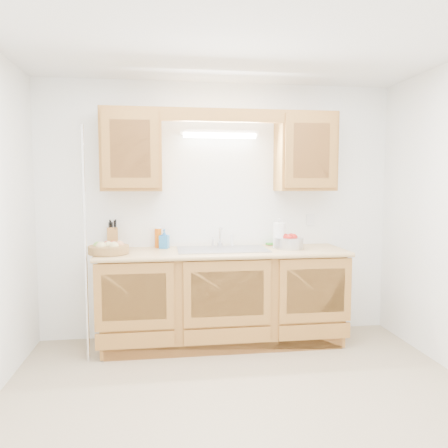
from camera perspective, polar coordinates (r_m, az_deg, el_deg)
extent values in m
plane|color=tan|center=(3.24, 2.94, -22.63)|extent=(3.50, 3.50, 0.00)
plane|color=white|center=(3.03, 3.18, 24.22)|extent=(3.50, 3.50, 0.00)
cube|color=white|center=(4.36, -0.69, 1.74)|extent=(3.50, 0.02, 2.50)
cube|color=white|center=(1.44, 14.46, -5.34)|extent=(3.50, 0.02, 2.50)
cube|color=#A97531|center=(4.19, -0.16, -9.63)|extent=(2.20, 0.60, 0.86)
cube|color=tan|center=(4.08, -0.13, -3.71)|extent=(2.30, 0.63, 0.04)
cube|color=#A97531|center=(4.17, -11.95, 9.39)|extent=(0.55, 0.33, 0.75)
cube|color=#A97531|center=(4.38, 10.55, 9.20)|extent=(0.55, 0.33, 0.75)
cube|color=#A97531|center=(4.09, -0.14, 14.03)|extent=(2.20, 0.05, 0.12)
cylinder|color=white|center=(4.27, -0.53, 11.48)|extent=(0.70, 0.05, 0.05)
cube|color=white|center=(4.31, -0.58, 11.83)|extent=(0.76, 0.06, 0.05)
cube|color=#9E9EA3|center=(4.10, -0.17, -3.35)|extent=(0.84, 0.46, 0.01)
cube|color=#9E9EA3|center=(4.09, -3.09, -4.55)|extent=(0.39, 0.40, 0.16)
cube|color=#9E9EA3|center=(4.15, 2.72, -4.42)|extent=(0.39, 0.40, 0.16)
cylinder|color=silver|center=(4.29, -0.53, -2.73)|extent=(0.06, 0.06, 0.04)
cylinder|color=silver|center=(4.28, -0.53, -1.67)|extent=(0.02, 0.02, 0.16)
cylinder|color=silver|center=(4.22, -0.44, -0.54)|extent=(0.02, 0.12, 0.02)
cylinder|color=white|center=(4.31, 1.06, -2.17)|extent=(0.03, 0.03, 0.12)
cylinder|color=silver|center=(3.84, -17.67, -2.71)|extent=(0.03, 0.03, 2.00)
cube|color=white|center=(4.57, 11.22, 0.55)|extent=(0.08, 0.01, 0.12)
cylinder|color=#AA7944|center=(3.98, -14.83, -3.24)|extent=(0.47, 0.47, 0.07)
sphere|color=#D8C67F|center=(3.95, -15.76, -2.87)|extent=(0.09, 0.09, 0.09)
sphere|color=#D8C67F|center=(3.93, -14.21, -2.88)|extent=(0.09, 0.09, 0.09)
sphere|color=tan|center=(4.01, -13.51, -2.72)|extent=(0.08, 0.08, 0.08)
sphere|color=red|center=(4.04, -15.01, -2.70)|extent=(0.08, 0.08, 0.08)
sphere|color=#72A53F|center=(4.02, -16.18, -2.77)|extent=(0.08, 0.08, 0.08)
sphere|color=#D8C67F|center=(3.97, -14.85, -2.81)|extent=(0.09, 0.09, 0.09)
sphere|color=red|center=(4.06, -14.27, -2.66)|extent=(0.07, 0.07, 0.07)
cube|color=#A97531|center=(4.28, -14.34, -1.86)|extent=(0.11, 0.17, 0.22)
cylinder|color=black|center=(4.26, -14.76, -0.34)|extent=(0.02, 0.04, 0.08)
cylinder|color=black|center=(4.25, -14.41, -0.29)|extent=(0.02, 0.04, 0.08)
cylinder|color=black|center=(4.25, -14.05, -0.23)|extent=(0.02, 0.04, 0.08)
cylinder|color=black|center=(4.29, -14.59, -0.14)|extent=(0.02, 0.04, 0.08)
cylinder|color=black|center=(4.29, -14.12, -0.08)|extent=(0.02, 0.04, 0.08)
cylinder|color=black|center=(4.32, -14.67, 0.00)|extent=(0.02, 0.04, 0.08)
cylinder|color=black|center=(4.31, -13.97, 0.06)|extent=(0.02, 0.04, 0.08)
cylinder|color=orange|center=(4.28, -8.60, -1.81)|extent=(0.08, 0.08, 0.19)
cylinder|color=white|center=(4.27, -8.62, -0.51)|extent=(0.06, 0.06, 0.01)
imported|color=#2573BA|center=(4.22, -7.81, -1.91)|extent=(0.10, 0.11, 0.19)
cube|color=#CC333F|center=(4.43, 6.36, -2.75)|extent=(0.13, 0.09, 0.01)
cube|color=green|center=(4.43, 6.36, -2.61)|extent=(0.13, 0.09, 0.02)
cylinder|color=silver|center=(4.23, 7.21, -3.10)|extent=(0.14, 0.14, 0.01)
cylinder|color=silver|center=(4.21, 7.23, -1.28)|extent=(0.02, 0.02, 0.28)
cylinder|color=white|center=(4.21, 7.23, -1.46)|extent=(0.12, 0.12, 0.24)
sphere|color=silver|center=(4.20, 7.26, 0.62)|extent=(0.02, 0.02, 0.02)
cylinder|color=silver|center=(4.22, 8.44, -2.47)|extent=(0.30, 0.30, 0.11)
sphere|color=red|center=(4.20, 8.03, -1.76)|extent=(0.08, 0.08, 0.08)
sphere|color=red|center=(4.24, 8.79, -1.71)|extent=(0.08, 0.08, 0.08)
sphere|color=red|center=(4.18, 8.57, -1.80)|extent=(0.08, 0.08, 0.08)
sphere|color=red|center=(4.20, 9.09, -1.77)|extent=(0.08, 0.08, 0.08)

